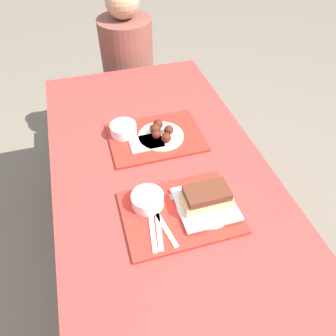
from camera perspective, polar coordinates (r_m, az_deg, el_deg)
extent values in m
plane|color=#706656|center=(1.93, -0.46, -17.31)|extent=(12.00, 12.00, 0.00)
cube|color=maroon|center=(1.32, -0.65, -2.16)|extent=(0.87, 1.78, 0.04)
cylinder|color=maroon|center=(2.15, -16.28, 4.20)|extent=(0.07, 0.07, 0.73)
cylinder|color=maroon|center=(2.23, 2.99, 7.91)|extent=(0.07, 0.07, 0.73)
cube|color=maroon|center=(2.37, -8.10, 11.46)|extent=(0.82, 0.28, 0.04)
cylinder|color=maroon|center=(2.49, -15.59, 5.75)|extent=(0.06, 0.06, 0.39)
cylinder|color=maroon|center=(2.55, 0.23, 8.79)|extent=(0.06, 0.06, 0.39)
cube|color=red|center=(1.18, 2.14, -7.70)|extent=(0.41, 0.30, 0.01)
cube|color=red|center=(1.47, -2.15, 5.38)|extent=(0.41, 0.30, 0.01)
cylinder|color=white|center=(1.18, -3.57, -5.55)|extent=(0.12, 0.12, 0.05)
cylinder|color=beige|center=(1.17, -3.61, -4.98)|extent=(0.10, 0.10, 0.01)
cylinder|color=beige|center=(1.20, 6.52, -6.46)|extent=(0.21, 0.21, 0.01)
cube|color=silver|center=(1.19, 6.55, -6.23)|extent=(0.21, 0.21, 0.01)
cube|color=#DBB275|center=(1.17, 6.65, -5.43)|extent=(0.17, 0.09, 0.04)
cube|color=#562819|center=(1.14, 6.80, -4.29)|extent=(0.16, 0.09, 0.03)
cube|color=white|center=(1.13, -1.59, -10.61)|extent=(0.05, 0.17, 0.00)
cube|color=white|center=(1.13, -0.50, -10.36)|extent=(0.05, 0.17, 0.00)
cube|color=white|center=(1.13, -2.69, -10.87)|extent=(0.04, 0.17, 0.00)
cube|color=#A59E93|center=(1.22, 1.24, -4.97)|extent=(0.04, 0.03, 0.01)
cylinder|color=white|center=(1.48, -7.77, 6.72)|extent=(0.12, 0.12, 0.05)
cylinder|color=beige|center=(1.47, -7.84, 7.28)|extent=(0.10, 0.10, 0.01)
cylinder|color=beige|center=(1.46, -1.23, 5.58)|extent=(0.20, 0.20, 0.01)
sphere|color=#4C190F|center=(1.45, 0.14, 6.66)|extent=(0.04, 0.04, 0.04)
sphere|color=#4C190F|center=(1.48, -1.76, 7.64)|extent=(0.05, 0.05, 0.05)
sphere|color=#4C190F|center=(1.45, -2.24, 6.78)|extent=(0.05, 0.05, 0.05)
sphere|color=#4C190F|center=(1.43, -2.03, 5.83)|extent=(0.04, 0.04, 0.04)
sphere|color=#4C190F|center=(1.41, -0.32, 5.29)|extent=(0.04, 0.04, 0.04)
cube|color=white|center=(1.43, -3.75, 4.44)|extent=(0.15, 0.10, 0.01)
cylinder|color=brown|center=(2.24, -7.02, 17.91)|extent=(0.33, 0.33, 0.54)
sphere|color=tan|center=(2.09, -8.00, 26.87)|extent=(0.20, 0.20, 0.20)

